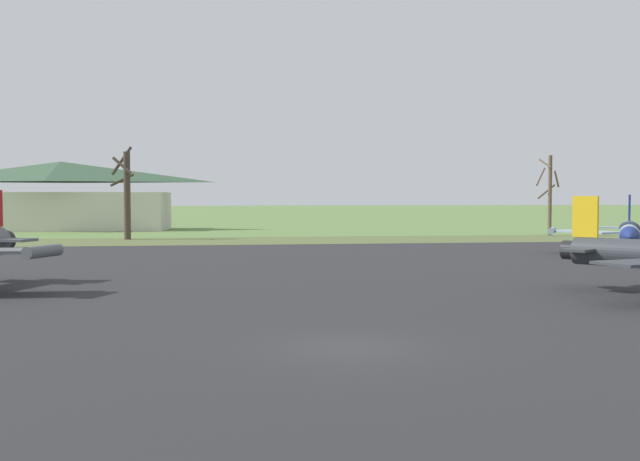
{
  "coord_description": "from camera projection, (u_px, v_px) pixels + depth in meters",
  "views": [
    {
      "loc": [
        -3.79,
        -20.69,
        4.29
      ],
      "look_at": [
        1.66,
        17.03,
        2.52
      ],
      "focal_mm": 42.48,
      "sensor_mm": 36.0,
      "label": 1
    }
  ],
  "objects": [
    {
      "name": "grass_verge_strip",
      "position": [
        252.0,
        241.0,
        70.87
      ],
      "size": [
        156.07,
        12.0,
        0.06
      ],
      "primitive_type": "cube",
      "color": "#576437",
      "rests_on": "ground"
    },
    {
      "name": "visitor_building",
      "position": [
        61.0,
        196.0,
        94.04
      ],
      "size": [
        27.93,
        12.02,
        8.5
      ],
      "color": "beige",
      "rests_on": "ground"
    },
    {
      "name": "asphalt_apron",
      "position": [
        288.0,
        281.0,
        37.59
      ],
      "size": [
        96.07,
        55.31,
        0.05
      ],
      "primitive_type": "cube",
      "color": "#28282B",
      "rests_on": "ground"
    },
    {
      "name": "bare_tree_left_of_center",
      "position": [
        126.0,
        191.0,
        72.65
      ],
      "size": [
        2.28,
        3.07,
        9.09
      ],
      "color": "#42382D",
      "rests_on": "ground"
    },
    {
      "name": "info_placard_front_right",
      "position": [
        638.0,
        257.0,
        43.87
      ],
      "size": [
        0.58,
        0.31,
        1.08
      ],
      "color": "black",
      "rests_on": "ground"
    },
    {
      "name": "jet_fighter_front_right",
      "position": [
        629.0,
        232.0,
        51.12
      ],
      "size": [
        10.58,
        12.33,
        4.35
      ],
      "color": "#8EA3B2",
      "rests_on": "ground"
    },
    {
      "name": "ground_plane",
      "position": [
        348.0,
        348.0,
        21.19
      ],
      "size": [
        600.0,
        600.0,
        0.0
      ],
      "primitive_type": "plane",
      "color": "#607F42"
    },
    {
      "name": "bare_tree_center",
      "position": [
        549.0,
        193.0,
        79.62
      ],
      "size": [
        2.65,
        2.71,
        8.51
      ],
      "color": "brown",
      "rests_on": "ground"
    }
  ]
}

